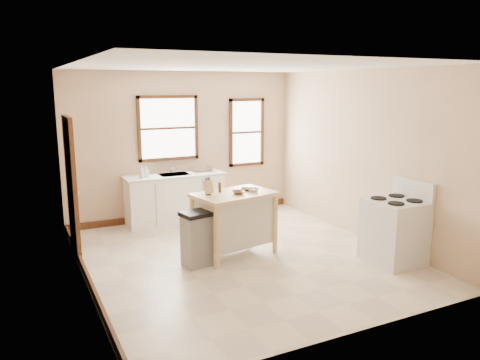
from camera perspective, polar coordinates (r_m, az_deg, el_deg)
name	(u,v)px	position (r m, az deg, el deg)	size (l,w,h in m)	color
floor	(241,257)	(7.15, 0.15, -9.33)	(5.00, 5.00, 0.00)	beige
ceiling	(241,66)	(6.69, 0.16, 13.71)	(5.00, 5.00, 0.00)	white
wall_back	(183,146)	(9.06, -6.91, 4.17)	(4.50, 0.04, 2.80)	beige
wall_left	(79,179)	(6.14, -19.02, 0.14)	(0.04, 5.00, 2.80)	beige
wall_right	(363,155)	(8.02, 14.72, 2.93)	(0.04, 5.00, 2.80)	beige
window_main	(168,128)	(8.91, -8.75, 6.26)	(1.17, 0.06, 1.22)	#331D0E
window_side	(247,132)	(9.55, 0.80, 5.83)	(0.77, 0.06, 1.37)	#331D0E
door_left	(71,186)	(7.47, -19.86, -0.71)	(0.06, 0.90, 2.10)	#331D0E
baseboard_back	(186,213)	(9.30, -6.65, -4.07)	(4.50, 0.04, 0.12)	#331D0E
baseboard_left	(89,279)	(6.52, -17.98, -11.46)	(0.04, 5.00, 0.12)	#331D0E
sink_counter	(175,198)	(8.86, -7.95, -2.22)	(1.86, 0.62, 0.92)	white
faucet	(171,167)	(8.91, -8.41, 1.60)	(0.03, 0.03, 0.22)	silver
soap_bottle_a	(141,172)	(8.49, -11.93, 1.00)	(0.09, 0.09, 0.23)	#B2B2B2
soap_bottle_b	(146,172)	(8.60, -11.34, 1.01)	(0.08, 0.08, 0.18)	#B2B2B2
dish_rack	(201,170)	(8.90, -4.76, 1.26)	(0.38, 0.28, 0.09)	silver
kitchen_island	(234,224)	(7.10, -0.71, -5.37)	(1.18, 0.75, 0.96)	#ECBE8A
knife_block	(209,188)	(6.87, -3.85, -0.96)	(0.10, 0.10, 0.20)	tan
pepper_grinder	(220,187)	(7.00, -2.49, -0.91)	(0.04, 0.04, 0.15)	#482913
bowl_a	(238,192)	(6.91, -0.24, -1.52)	(0.19, 0.19, 0.05)	brown
bowl_b	(246,189)	(7.14, 0.74, -1.12)	(0.16, 0.16, 0.04)	brown
bowl_c	(254,190)	(7.06, 1.66, -1.21)	(0.17, 0.17, 0.05)	silver
trash_bin	(197,239)	(6.72, -5.30, -7.16)	(0.41, 0.34, 0.80)	gray
gas_stove	(395,222)	(7.12, 18.34, -4.92)	(0.75, 0.76, 1.20)	silver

